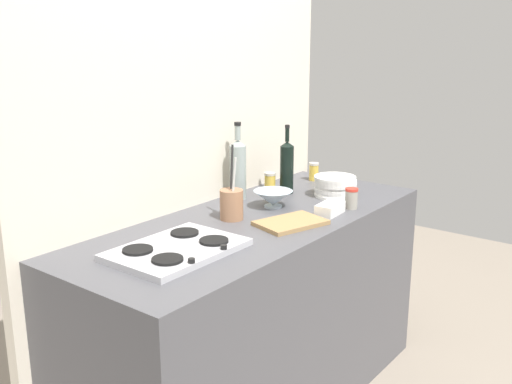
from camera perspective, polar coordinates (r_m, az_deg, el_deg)
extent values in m
cube|color=#4C4C51|center=(2.71, 0.00, -11.73)|extent=(1.80, 0.70, 0.90)
cube|color=beige|center=(2.74, -6.31, 2.07)|extent=(1.90, 0.06, 2.12)
cube|color=#B2B2B7|center=(2.17, -7.65, -5.53)|extent=(0.47, 0.33, 0.02)
cylinder|color=black|center=(2.04, -8.54, -6.44)|extent=(0.11, 0.11, 0.01)
cylinder|color=black|center=(2.20, -4.08, -4.71)|extent=(0.11, 0.11, 0.01)
cylinder|color=black|center=(2.14, -11.34, -5.49)|extent=(0.11, 0.11, 0.01)
cylinder|color=black|center=(2.29, -6.89, -3.92)|extent=(0.11, 0.11, 0.01)
cylinder|color=black|center=(2.01, -6.24, -6.59)|extent=(0.02, 0.02, 0.02)
cylinder|color=black|center=(2.12, -3.13, -5.32)|extent=(0.02, 0.02, 0.02)
cylinder|color=white|center=(2.92, 7.64, -0.27)|extent=(0.20, 0.20, 0.01)
cylinder|color=white|center=(2.92, 7.69, 0.03)|extent=(0.20, 0.20, 0.01)
cylinder|color=white|center=(2.92, 7.64, 0.29)|extent=(0.20, 0.20, 0.01)
cylinder|color=white|center=(2.92, 7.70, 0.57)|extent=(0.20, 0.20, 0.01)
cylinder|color=white|center=(2.91, 7.71, 0.82)|extent=(0.20, 0.20, 0.01)
cylinder|color=white|center=(2.91, 7.68, 1.10)|extent=(0.20, 0.20, 0.01)
cylinder|color=white|center=(2.90, 7.64, 1.38)|extent=(0.20, 0.20, 0.01)
cylinder|color=gray|center=(2.83, -1.75, 1.91)|extent=(0.08, 0.08, 0.26)
cone|color=gray|center=(2.80, -1.77, 4.76)|extent=(0.08, 0.08, 0.03)
cylinder|color=gray|center=(2.79, -1.78, 5.73)|extent=(0.03, 0.03, 0.07)
cylinder|color=black|center=(2.79, -1.79, 6.59)|extent=(0.03, 0.03, 0.02)
cylinder|color=black|center=(2.94, 2.98, 2.16)|extent=(0.07, 0.07, 0.24)
cone|color=black|center=(2.91, 3.02, 4.65)|extent=(0.07, 0.07, 0.02)
cylinder|color=black|center=(2.91, 3.03, 5.53)|extent=(0.02, 0.02, 0.07)
cylinder|color=black|center=(2.90, 3.04, 6.33)|extent=(0.02, 0.02, 0.02)
cylinder|color=silver|center=(2.71, 1.66, -1.39)|extent=(0.08, 0.08, 0.01)
cone|color=silver|center=(2.70, 1.66, -0.58)|extent=(0.18, 0.18, 0.07)
cube|color=white|center=(2.62, 7.14, -1.61)|extent=(0.15, 0.09, 0.05)
cylinder|color=#996B4C|center=(2.52, -2.37, -1.22)|extent=(0.10, 0.10, 0.13)
cylinder|color=#B7B7B2|center=(2.48, -2.17, 0.85)|extent=(0.03, 0.02, 0.22)
cylinder|color=#262626|center=(2.52, -2.38, 1.56)|extent=(0.03, 0.01, 0.27)
cylinder|color=#9E998C|center=(2.72, 9.18, -0.74)|extent=(0.06, 0.06, 0.08)
cylinder|color=red|center=(2.70, 9.22, 0.24)|extent=(0.06, 0.06, 0.01)
cylinder|color=gold|center=(2.95, 1.36, 0.78)|extent=(0.05, 0.05, 0.09)
cylinder|color=beige|center=(2.94, 1.36, 1.76)|extent=(0.06, 0.06, 0.01)
cylinder|color=gold|center=(3.23, 5.59, 1.87)|extent=(0.05, 0.05, 0.09)
cylinder|color=beige|center=(3.21, 5.62, 2.71)|extent=(0.05, 0.05, 0.01)
cube|color=#9E7A4C|center=(2.47, 3.37, -2.98)|extent=(0.32, 0.26, 0.02)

